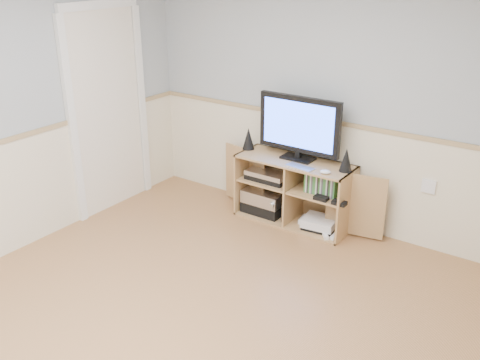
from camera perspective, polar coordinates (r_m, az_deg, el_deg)
name	(u,v)px	position (r m, az deg, el deg)	size (l,w,h in m)	color
room	(174,168)	(3.41, -7.08, 1.28)	(4.04, 4.54, 2.54)	tan
media_cabinet	(297,189)	(5.30, 6.05, -0.98)	(1.79, 0.43, 0.65)	tan
monitor	(299,126)	(5.07, 6.33, 5.74)	(0.84, 0.18, 0.61)	black
speaker_left	(248,139)	(5.39, 0.91, 4.44)	(0.12, 0.12, 0.22)	black
speaker_right	(346,160)	(4.91, 11.25, 2.12)	(0.12, 0.12, 0.22)	black
keyboard	(300,167)	(4.96, 6.43, 1.37)	(0.27, 0.11, 0.01)	silver
mouse	(325,172)	(4.85, 9.09, 0.87)	(0.10, 0.06, 0.04)	white
av_components	(267,194)	(5.44, 2.89, -1.52)	(0.51, 0.31, 0.47)	black
game_consoles	(319,223)	(5.24, 8.42, -4.57)	(0.46, 0.30, 0.11)	white
game_cases	(322,184)	(5.05, 8.76, -0.45)	(0.32, 0.14, 0.19)	#3F8C3F
wall_outlet	(429,186)	(4.95, 19.50, -0.63)	(0.12, 0.03, 0.12)	white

